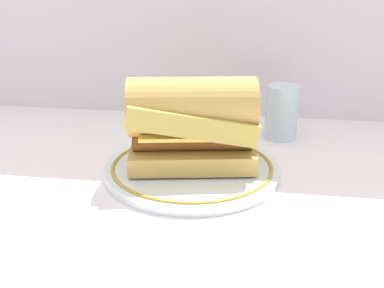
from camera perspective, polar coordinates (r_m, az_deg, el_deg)
ground_plane at (r=0.61m, az=-1.56°, el=-4.54°), size 1.50×1.50×0.00m
plate at (r=0.63m, az=0.00°, el=-3.18°), size 0.25×0.25×0.01m
sausage_sandwich at (r=0.60m, az=0.00°, el=2.99°), size 0.19×0.12×0.13m
drinking_glass at (r=0.77m, az=11.72°, el=3.69°), size 0.06×0.06×0.09m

